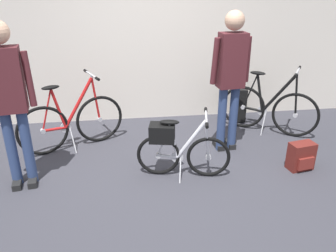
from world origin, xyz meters
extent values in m
plane|color=#38383F|center=(0.00, 0.00, 0.00)|extent=(6.85, 6.85, 0.00)
cube|color=silver|center=(0.00, 2.02, 1.38)|extent=(6.85, 0.10, 2.75)
torus|color=black|center=(0.53, 0.10, 0.25)|extent=(0.49, 0.14, 0.50)
cylinder|color=#B7B7BC|center=(0.53, 0.10, 0.25)|extent=(0.07, 0.06, 0.06)
torus|color=black|center=(-0.03, 0.21, 0.25)|extent=(0.49, 0.14, 0.50)
cylinder|color=#B7B7BC|center=(-0.03, 0.21, 0.25)|extent=(0.07, 0.06, 0.06)
cylinder|color=silver|center=(0.08, 0.19, 0.24)|extent=(0.22, 0.08, 0.05)
cylinder|color=silver|center=(0.33, 0.14, 0.47)|extent=(0.35, 0.11, 0.48)
cylinder|color=silver|center=(0.14, 0.18, 0.44)|extent=(0.13, 0.06, 0.42)
cylinder|color=silver|center=(0.08, 0.19, 0.24)|extent=(0.22, 0.07, 0.04)
cylinder|color=silver|center=(0.51, 0.10, 0.47)|extent=(0.08, 0.04, 0.45)
cylinder|color=silver|center=(0.03, 0.20, 0.45)|extent=(0.15, 0.05, 0.40)
ellipsoid|color=black|center=(0.09, 0.19, 0.67)|extent=(0.23, 0.13, 0.05)
cylinder|color=#B7B7BC|center=(0.48, 0.11, 0.72)|extent=(0.03, 0.03, 0.04)
cylinder|color=#B7B7BC|center=(0.48, 0.11, 0.74)|extent=(0.11, 0.44, 0.03)
cylinder|color=black|center=(0.44, -0.11, 0.74)|extent=(0.05, 0.10, 0.04)
cylinder|color=black|center=(0.53, 0.32, 0.74)|extent=(0.05, 0.10, 0.04)
cylinder|color=#B7B7BC|center=(0.18, 0.17, 0.24)|extent=(0.14, 0.04, 0.14)
cylinder|color=#B7B7BC|center=(0.20, 0.07, 0.11)|extent=(0.05, 0.19, 0.23)
cube|color=black|center=(0.01, 0.20, 0.53)|extent=(0.31, 0.25, 0.20)
torus|color=black|center=(2.00, 0.99, 0.33)|extent=(0.57, 0.39, 0.65)
cylinder|color=#B7B7BC|center=(2.00, 0.99, 0.33)|extent=(0.08, 0.07, 0.06)
torus|color=black|center=(1.37, 1.40, 0.33)|extent=(0.57, 0.39, 0.65)
cylinder|color=#B7B7BC|center=(1.37, 1.40, 0.33)|extent=(0.08, 0.07, 0.06)
cylinder|color=black|center=(1.49, 1.33, 0.32)|extent=(0.26, 0.19, 0.05)
cylinder|color=black|center=(1.78, 1.14, 0.61)|extent=(0.39, 0.28, 0.63)
cylinder|color=black|center=(1.56, 1.28, 0.58)|extent=(0.15, 0.12, 0.54)
cylinder|color=black|center=(1.49, 1.33, 0.32)|extent=(0.25, 0.18, 0.04)
cylinder|color=black|center=(1.97, 1.01, 0.62)|extent=(0.09, 0.07, 0.59)
cylinder|color=black|center=(1.44, 1.36, 0.59)|extent=(0.17, 0.12, 0.53)
ellipsoid|color=black|center=(1.51, 1.31, 0.87)|extent=(0.23, 0.20, 0.05)
cylinder|color=#B7B7BC|center=(1.95, 1.03, 0.93)|extent=(0.03, 0.03, 0.04)
cylinder|color=#B7B7BC|center=(1.95, 1.03, 0.95)|extent=(0.26, 0.38, 0.03)
cylinder|color=black|center=(1.83, 0.84, 0.95)|extent=(0.08, 0.09, 0.04)
cylinder|color=black|center=(2.07, 1.21, 0.95)|extent=(0.08, 0.09, 0.04)
cylinder|color=#B7B7BC|center=(1.61, 1.25, 0.31)|extent=(0.13, 0.09, 0.14)
cylinder|color=#B7B7BC|center=(1.61, 1.14, 0.15)|extent=(0.12, 0.17, 0.30)
torus|color=black|center=(-0.73, 1.20, 0.33)|extent=(0.62, 0.30, 0.66)
cylinder|color=#B7B7BC|center=(-0.73, 1.20, 0.33)|extent=(0.08, 0.07, 0.06)
torus|color=black|center=(-1.43, 0.90, 0.33)|extent=(0.62, 0.30, 0.66)
cylinder|color=#B7B7BC|center=(-1.43, 0.90, 0.33)|extent=(0.08, 0.07, 0.06)
cylinder|color=red|center=(-1.29, 0.95, 0.32)|extent=(0.28, 0.15, 0.05)
cylinder|color=red|center=(-0.98, 1.09, 0.62)|extent=(0.42, 0.22, 0.63)
cylinder|color=red|center=(-1.22, 0.99, 0.58)|extent=(0.16, 0.10, 0.55)
cylinder|color=red|center=(-1.29, 0.95, 0.32)|extent=(0.28, 0.14, 0.04)
cylinder|color=red|center=(-0.76, 1.19, 0.63)|extent=(0.09, 0.06, 0.60)
cylinder|color=red|center=(-1.35, 0.93, 0.59)|extent=(0.18, 0.09, 0.53)
ellipsoid|color=black|center=(-1.27, 0.96, 0.88)|extent=(0.24, 0.17, 0.05)
cylinder|color=#B7B7BC|center=(-0.79, 1.18, 0.94)|extent=(0.03, 0.03, 0.04)
cylinder|color=#B7B7BC|center=(-0.79, 1.18, 0.96)|extent=(0.20, 0.41, 0.03)
cylinder|color=black|center=(-0.70, 0.97, 0.96)|extent=(0.07, 0.10, 0.04)
cylinder|color=black|center=(-0.88, 1.38, 0.96)|extent=(0.07, 0.10, 0.04)
cylinder|color=#B7B7BC|center=(-1.16, 1.01, 0.31)|extent=(0.13, 0.07, 0.14)
cylinder|color=#B7B7BC|center=(-1.08, 0.95, 0.15)|extent=(0.09, 0.18, 0.30)
cylinder|color=navy|center=(-1.61, 0.23, 0.43)|extent=(0.11, 0.11, 0.86)
cube|color=black|center=(-1.60, 0.18, 0.04)|extent=(0.12, 0.25, 0.07)
cylinder|color=navy|center=(-1.45, 0.25, 0.43)|extent=(0.11, 0.11, 0.86)
cube|color=black|center=(-1.44, 0.20, 0.04)|extent=(0.12, 0.25, 0.07)
cube|color=#4C1E23|center=(-1.53, 0.24, 1.19)|extent=(0.35, 0.24, 0.66)
cylinder|color=#4C1E23|center=(-1.32, 0.25, 1.18)|extent=(0.12, 0.13, 0.56)
cylinder|color=navy|center=(1.01, 0.75, 0.43)|extent=(0.11, 0.11, 0.86)
cube|color=black|center=(1.00, 0.80, 0.04)|extent=(0.12, 0.25, 0.07)
cylinder|color=navy|center=(0.85, 0.73, 0.43)|extent=(0.11, 0.11, 0.86)
cube|color=black|center=(0.84, 0.78, 0.04)|extent=(0.12, 0.25, 0.07)
cube|color=#4C1E23|center=(0.93, 0.74, 1.19)|extent=(0.34, 0.23, 0.66)
cylinder|color=#4C1E23|center=(1.14, 0.78, 1.19)|extent=(0.11, 0.13, 0.57)
cylinder|color=#4C1E23|center=(0.72, 0.73, 1.19)|extent=(0.12, 0.13, 0.57)
sphere|color=tan|center=(0.93, 0.74, 1.66)|extent=(0.23, 0.23, 0.23)
cube|color=black|center=(1.42, 1.72, 0.28)|extent=(0.23, 0.38, 0.52)
cylinder|color=#B7B7BC|center=(1.36, 1.61, 0.68)|extent=(0.02, 0.02, 0.28)
cylinder|color=#B7B7BC|center=(1.39, 1.84, 0.68)|extent=(0.02, 0.02, 0.28)
cylinder|color=black|center=(1.37, 1.73, 0.82)|extent=(0.05, 0.23, 0.02)
cylinder|color=black|center=(1.45, 1.59, 0.02)|extent=(0.04, 0.03, 0.04)
cylinder|color=black|center=(1.49, 1.84, 0.02)|extent=(0.04, 0.03, 0.04)
cube|color=maroon|center=(1.67, 0.12, 0.17)|extent=(0.32, 0.22, 0.34)
cube|color=maroon|center=(1.68, 0.02, 0.12)|extent=(0.21, 0.07, 0.15)
camera|label=1|loc=(-0.38, -3.25, 2.15)|focal=36.92mm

